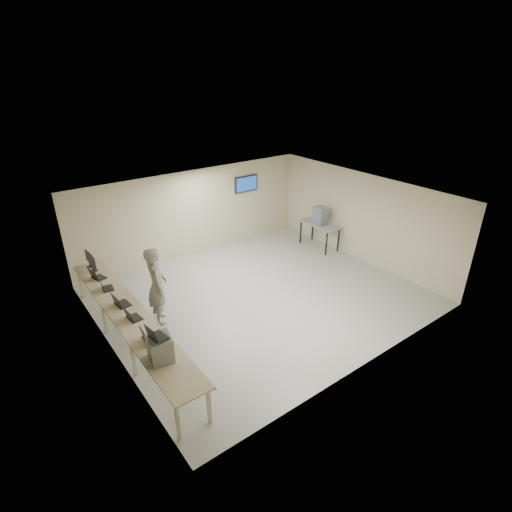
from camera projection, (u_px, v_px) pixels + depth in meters
room at (260, 249)px, 10.38m from camera, size 8.01×7.01×2.81m
workbench at (129, 316)px, 8.64m from camera, size 0.76×6.00×0.90m
equipment_box at (160, 348)px, 7.17m from camera, size 0.48×0.52×0.48m
laptop_on_box at (155, 335)px, 7.01m from camera, size 0.34×0.38×0.27m
laptop_0 at (149, 338)px, 7.71m from camera, size 0.34×0.40×0.30m
laptop_1 at (132, 317)px, 8.37m from camera, size 0.31×0.36×0.26m
laptop_2 at (120, 303)px, 8.84m from camera, size 0.34×0.40×0.29m
laptop_3 at (105, 287)px, 9.47m from camera, size 0.32×0.37×0.26m
laptop_4 at (97, 276)px, 9.95m from camera, size 0.36×0.40×0.27m
monitor_near at (92, 261)px, 10.23m from camera, size 0.21×0.46×0.46m
monitor_far at (89, 258)px, 10.45m from camera, size 0.19×0.43×0.43m
soldier at (157, 286)px, 9.48m from camera, size 0.66×0.83×1.97m
side_table at (320, 226)px, 13.53m from camera, size 0.67×1.44×0.87m
storage_bins at (320, 216)px, 13.36m from camera, size 0.37×0.41×0.58m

